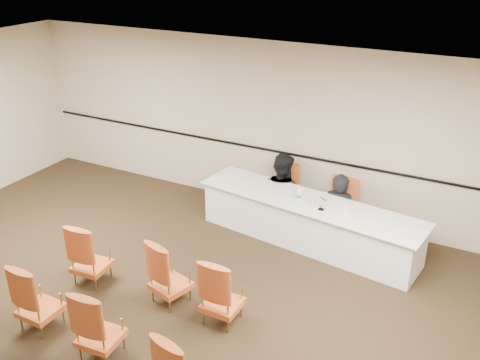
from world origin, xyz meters
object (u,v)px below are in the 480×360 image
(aud_chair_front_mid, at_px, (170,271))
(aud_chair_back_mid, at_px, (99,322))
(panelist_second, at_px, (281,197))
(aud_chair_front_right, at_px, (222,290))
(aud_chair_front_left, at_px, (90,252))
(panelist_main, at_px, (337,218))
(coffee_cup, at_px, (346,211))
(panelist_main_chair, at_px, (338,208))
(water_bottle, at_px, (299,193))
(microphone, at_px, (322,202))
(drinking_glass, at_px, (313,202))
(panel_table, at_px, (308,222))
(aud_chair_back_left, at_px, (38,295))
(panelist_second_chair, at_px, (281,191))

(aud_chair_front_mid, height_order, aud_chair_back_mid, same)
(panelist_second, bearing_deg, aud_chair_front_right, 112.62)
(aud_chair_front_left, relative_size, aud_chair_front_right, 1.00)
(panelist_second, xyz_separation_m, aud_chair_front_mid, (-0.33, -2.95, 0.12))
(panelist_main, xyz_separation_m, coffee_cup, (0.31, -0.68, 0.53))
(panelist_main_chair, height_order, aud_chair_front_left, same)
(aud_chair_front_right, bearing_deg, aud_chair_front_left, -177.65)
(water_bottle, xyz_separation_m, aud_chair_front_left, (-2.18, -2.40, -0.39))
(panelist_second, bearing_deg, coffee_cup, 162.65)
(microphone, xyz_separation_m, drinking_glass, (-0.17, 0.08, -0.08))
(coffee_cup, bearing_deg, aud_chair_front_mid, -129.14)
(aud_chair_front_mid, bearing_deg, microphone, 72.72)
(panelist_main, height_order, microphone, panelist_main)
(panel_table, bearing_deg, aud_chair_back_left, -115.24)
(panelist_main, bearing_deg, panelist_main_chair, 180.00)
(aud_chair_front_right, xyz_separation_m, aud_chair_back_mid, (-0.96, -1.20, 0.00))
(panelist_main_chair, bearing_deg, aud_chair_back_left, -115.23)
(aud_chair_back_left, bearing_deg, microphone, 53.54)
(panelist_main, height_order, water_bottle, panelist_main)
(aud_chair_front_mid, distance_m, aud_chair_front_right, 0.82)
(microphone, distance_m, aud_chair_front_mid, 2.53)
(aud_chair_back_left, bearing_deg, aud_chair_front_left, 96.36)
(microphone, xyz_separation_m, aud_chair_front_mid, (-1.35, -2.11, -0.40))
(coffee_cup, bearing_deg, panelist_second_chair, 149.28)
(panelist_main_chair, distance_m, panelist_second, 1.10)
(panelist_second_chair, relative_size, microphone, 3.70)
(aud_chair_back_mid, bearing_deg, aud_chair_front_right, 46.70)
(aud_chair_front_left, distance_m, aud_chair_back_mid, 1.57)
(drinking_glass, relative_size, aud_chair_front_right, 0.11)
(water_bottle, distance_m, drinking_glass, 0.28)
(panel_table, bearing_deg, aud_chair_front_left, -126.52)
(water_bottle, height_order, aud_chair_back_mid, water_bottle)
(aud_chair_front_mid, xyz_separation_m, aud_chair_back_mid, (-0.14, -1.24, 0.00))
(panelist_second_chair, distance_m, aud_chair_front_mid, 2.97)
(panelist_main_chair, height_order, aud_chair_back_mid, same)
(panel_table, height_order, microphone, microphone)
(panelist_second, height_order, aud_chair_front_right, panelist_second)
(drinking_glass, height_order, aud_chair_front_left, aud_chair_front_left)
(panelist_second, relative_size, panelist_second_chair, 1.74)
(panelist_main, relative_size, panelist_second, 0.96)
(aud_chair_front_right, distance_m, aud_chair_back_mid, 1.54)
(drinking_glass, relative_size, aud_chair_front_left, 0.11)
(aud_chair_front_left, relative_size, aud_chair_front_mid, 1.00)
(water_bottle, bearing_deg, aud_chair_back_left, -120.97)
(panelist_main_chair, xyz_separation_m, aud_chair_front_left, (-2.68, -2.94, 0.00))
(water_bottle, distance_m, aud_chair_back_mid, 3.68)
(panelist_main_chair, relative_size, water_bottle, 3.82)
(panel_table, height_order, aud_chair_front_mid, aud_chair_front_mid)
(panelist_second, distance_m, microphone, 1.41)
(panelist_main, height_order, aud_chair_front_right, panelist_main)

